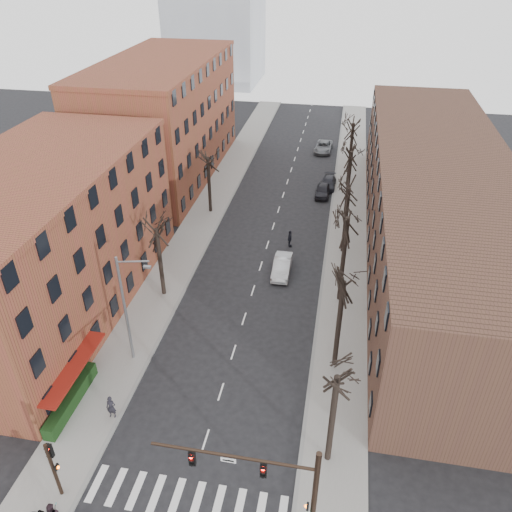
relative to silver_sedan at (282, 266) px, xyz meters
The scene contains 25 objects.
ground 23.32m from the silver_sedan, 95.29° to the right, with size 160.00×160.00×0.00m, color black.
sidewalk_left 15.57m from the silver_sedan, 130.73° to the left, with size 4.00×90.00×0.15m, color gray.
sidewalk_right 13.18m from the silver_sedan, 63.61° to the left, with size 4.00×90.00×0.15m, color gray.
building_left_near 20.60m from the silver_sedan, 155.66° to the right, with size 12.00×26.00×12.00m, color brown.
building_left_far 28.30m from the silver_sedan, 131.12° to the left, with size 12.00×28.00×14.00m, color brown.
building_right 16.00m from the silver_sedan, 26.12° to the left, with size 12.00×50.00×10.00m, color #482E21.
awning_left 20.74m from the silver_sedan, 123.87° to the right, with size 1.20×7.00×0.15m, color maroon.
hedge 21.62m from the silver_sedan, 122.61° to the right, with size 0.80×6.00×1.00m, color #193612.
tree_right_a 19.98m from the silver_sedan, 74.16° to the right, with size 5.20×5.20×10.00m, color black, non-canonical shape.
tree_right_b 12.49m from the silver_sedan, 64.08° to the right, with size 5.20×5.20×10.80m, color black, non-canonical shape.
tree_right_c 6.37m from the silver_sedan, 30.51° to the right, with size 5.20×5.20×11.60m, color black, non-canonical shape.
tree_right_d 7.29m from the silver_sedan, 41.31° to the left, with size 5.20×5.20×10.00m, color black, non-canonical shape.
tree_right_e 13.92m from the silver_sedan, 66.92° to the left, with size 5.20×5.20×10.80m, color black, non-canonical shape.
tree_right_f 21.50m from the silver_sedan, 75.31° to the left, with size 5.20×5.20×11.60m, color black, non-canonical shape.
tree_left_a 11.08m from the silver_sedan, 151.88° to the right, with size 5.20×5.20×9.50m, color black, non-canonical shape.
tree_left_b 14.56m from the silver_sedan, 132.11° to the left, with size 5.20×5.20×9.50m, color black, non-canonical shape.
signal_mast_arm 24.71m from the silver_sedan, 82.23° to the right, with size 8.14×0.30×7.20m.
signal_pole_left 25.90m from the silver_sedan, 110.72° to the right, with size 0.47×0.44×4.40m.
streetlight 16.65m from the silver_sedan, 124.79° to the right, with size 2.45×0.22×9.03m.
silver_sedan is the anchor object (origin of this frame).
parked_car_near 17.68m from the silver_sedan, 81.63° to the left, with size 1.66×4.13×1.41m, color black.
parked_car_mid 20.25m from the silver_sedan, 81.05° to the left, with size 1.72×4.23×1.23m, color black.
parked_car_far 32.54m from the silver_sedan, 87.09° to the left, with size 2.35×5.10×1.42m, color slate.
pedestrian_a 20.51m from the silver_sedan, 114.64° to the right, with size 0.63×0.41×1.72m, color black.
pedestrian_crossing 4.88m from the silver_sedan, 88.60° to the left, with size 1.07×0.45×1.83m, color black.
Camera 1 is at (6.76, -15.23, 26.55)m, focal length 35.00 mm.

